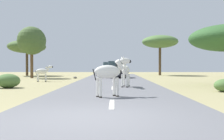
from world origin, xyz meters
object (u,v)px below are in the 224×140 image
at_px(bush_2, 8,81).
at_px(rock_3, 75,77).
at_px(car_1, 116,70).
at_px(tree_2, 32,41).
at_px(tree_7, 27,47).
at_px(zebra_2, 43,72).
at_px(car_0, 110,69).
at_px(tree_5, 160,42).
at_px(zebra_1, 110,72).
at_px(rock_0, 4,82).
at_px(zebra_0, 125,70).

relative_size(bush_2, rock_3, 3.61).
xyz_separation_m(car_1, tree_2, (-8.95, -0.33, 3.10)).
distance_m(car_1, tree_2, 9.47).
height_order(car_1, tree_7, tree_7).
distance_m(car_1, bush_2, 13.73).
bearing_deg(tree_2, car_1, 2.14).
xyz_separation_m(zebra_2, car_0, (5.30, 13.20, 0.02)).
relative_size(zebra_2, car_0, 0.34).
distance_m(tree_2, tree_5, 16.93).
bearing_deg(zebra_1, rock_0, -160.21).
bearing_deg(zebra_1, zebra_0, 142.83).
relative_size(tree_5, rock_0, 10.83).
bearing_deg(car_0, tree_5, 5.92).
bearing_deg(bush_2, car_1, 61.97).
height_order(bush_2, rock_0, bush_2).
bearing_deg(bush_2, zebra_0, 1.13).
height_order(zebra_0, zebra_2, zebra_0).
xyz_separation_m(zebra_0, tree_2, (-9.45, 11.65, 2.91)).
xyz_separation_m(zebra_0, tree_5, (5.56, 19.45, 3.53)).
relative_size(tree_2, bush_2, 3.92).
bearing_deg(bush_2, tree_2, 101.96).
distance_m(tree_2, tree_7, 6.62).
distance_m(tree_7, rock_3, 10.83).
height_order(car_1, tree_5, tree_5).
xyz_separation_m(tree_5, rock_0, (-13.90, -17.05, -4.39)).
bearing_deg(zebra_0, car_1, -76.68).
xyz_separation_m(zebra_1, tree_7, (-11.25, 22.38, 2.74)).
relative_size(rock_0, rock_3, 1.30).
xyz_separation_m(zebra_0, rock_3, (-4.69, 10.71, -0.93)).
bearing_deg(tree_2, zebra_1, -62.18).
height_order(tree_5, tree_7, tree_5).
height_order(car_0, rock_3, car_0).
relative_size(car_1, rock_0, 8.77).
bearing_deg(zebra_1, car_0, 154.11).
xyz_separation_m(car_1, rock_0, (-7.83, -9.58, -0.67)).
xyz_separation_m(car_1, tree_5, (6.06, 7.47, 3.72)).
bearing_deg(car_0, tree_2, -136.74).
bearing_deg(rock_0, tree_5, 50.82).
bearing_deg(zebra_0, zebra_1, 90.67).
distance_m(zebra_1, rock_0, 10.33).
xyz_separation_m(tree_2, rock_0, (1.11, -9.25, -3.77)).
relative_size(car_0, bush_2, 3.14).
bearing_deg(zebra_1, zebra_2, -178.04).
distance_m(tree_5, rock_3, 14.19).
distance_m(car_0, rock_3, 8.93).
height_order(zebra_1, bush_2, zebra_1).
height_order(zebra_2, tree_2, tree_2).
distance_m(car_1, tree_7, 13.26).
bearing_deg(zebra_0, rock_0, -5.11).
height_order(zebra_0, rock_3, zebra_0).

